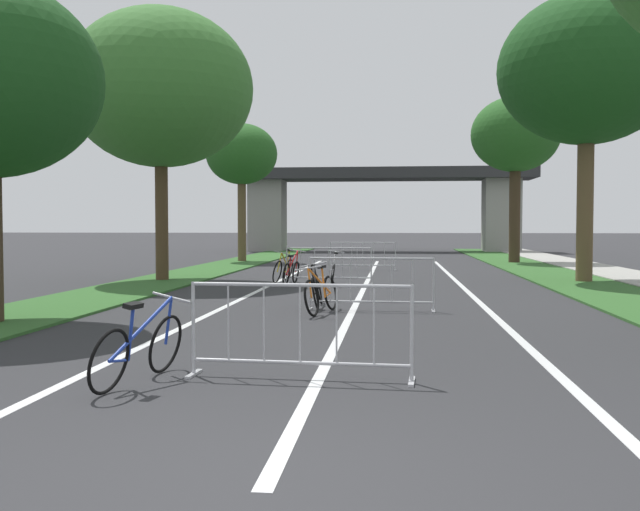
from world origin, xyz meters
name	(u,v)px	position (x,y,z in m)	size (l,w,h in m)	color
ground_plane	(262,493)	(0.00, 0.00, 0.00)	(300.00, 300.00, 0.00)	#2B2B2D
grass_verge_left	(202,272)	(-6.03, 20.59, 0.03)	(2.42, 50.33, 0.05)	#2D5B26
grass_verge_right	(550,274)	(6.03, 20.59, 0.03)	(2.42, 50.33, 0.05)	#2D5B26
sidewalk_path_right	(620,274)	(8.32, 20.59, 0.04)	(2.17, 50.33, 0.08)	#9E9B93
lane_stripe_center	(364,289)	(0.00, 14.56, 0.00)	(0.14, 29.12, 0.01)	silver
lane_stripe_right_lane	(466,290)	(2.65, 14.56, 0.00)	(0.14, 29.12, 0.01)	silver
lane_stripe_left_lane	(265,288)	(-2.65, 14.56, 0.00)	(0.14, 29.12, 0.01)	silver
overpass_bridge	(382,195)	(0.00, 41.60, 3.60)	(18.83, 3.78, 5.25)	#2D2D30
tree_left_oak_near	(161,89)	(-6.13, 16.53, 5.73)	(5.49, 5.49, 8.07)	#4C3823
tree_left_cypress_far	(242,155)	(-6.12, 27.81, 4.85)	(3.23, 3.23, 6.28)	brown
tree_right_pine_near	(587,70)	(6.31, 17.26, 6.15)	(5.10, 5.10, 8.35)	brown
tree_right_oak_mid	(516,136)	(6.03, 27.92, 5.58)	(3.86, 3.86, 7.29)	#3D2D1E
crowd_barrier_nearest	(300,332)	(-0.20, 3.34, 0.52)	(2.51, 0.59, 1.05)	#ADADB2
crowd_barrier_second	(371,284)	(0.36, 9.69, 0.52)	(2.49, 0.49, 1.05)	#ADADB2
crowd_barrier_third	(329,266)	(-1.06, 16.05, 0.52)	(2.49, 0.50, 1.05)	#ADADB2
crowd_barrier_fourth	(363,256)	(-0.38, 22.40, 0.52)	(2.49, 0.46, 1.05)	#ADADB2
bicycle_orange_0	(321,294)	(-0.57, 9.18, 0.38)	(0.74, 1.76, 0.94)	black
bicycle_yellow_1	(283,269)	(-2.44, 16.48, 0.38)	(0.51, 1.67, 0.98)	black
bicycle_red_2	(291,272)	(-2.09, 15.67, 0.36)	(0.52, 1.71, 0.98)	black
bicycle_black_3	(317,289)	(-0.78, 10.25, 0.37)	(0.55, 1.75, 0.91)	black
bicycle_blue_4	(140,348)	(-1.85, 2.92, 0.38)	(0.70, 1.77, 0.93)	black
bicycle_silver_5	(333,272)	(-0.91, 15.69, 0.37)	(0.50, 1.72, 0.97)	black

